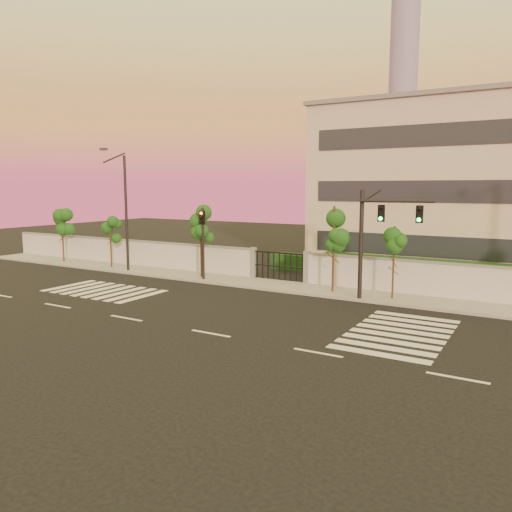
# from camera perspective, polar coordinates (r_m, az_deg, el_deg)

# --- Properties ---
(ground) EXTENTS (120.00, 120.00, 0.00)m
(ground) POSITION_cam_1_polar(r_m,az_deg,el_deg) (21.85, -5.18, -8.82)
(ground) COLOR black
(ground) RESTS_ON ground
(sidewalk) EXTENTS (60.00, 3.00, 0.15)m
(sidewalk) POSITION_cam_1_polar(r_m,az_deg,el_deg) (30.71, 6.32, -3.81)
(sidewalk) COLOR gray
(sidewalk) RESTS_ON ground
(perimeter_wall) EXTENTS (60.00, 0.36, 2.20)m
(perimeter_wall) POSITION_cam_1_polar(r_m,az_deg,el_deg) (31.85, 7.62, -1.59)
(perimeter_wall) COLOR #AFB1B6
(perimeter_wall) RESTS_ON ground
(hedge_row) EXTENTS (41.00, 4.25, 1.80)m
(hedge_row) POSITION_cam_1_polar(r_m,az_deg,el_deg) (34.04, 11.06, -1.49)
(hedge_row) COLOR #0F3315
(hedge_row) RESTS_ON ground
(institutional_building) EXTENTS (24.40, 12.40, 12.25)m
(institutional_building) POSITION_cam_1_polar(r_m,az_deg,el_deg) (39.10, 25.90, 6.92)
(institutional_building) COLOR #BFB4A1
(institutional_building) RESTS_ON ground
(distant_skyscraper) EXTENTS (16.00, 16.00, 118.00)m
(distant_skyscraper) POSITION_cam_1_polar(r_m,az_deg,el_deg) (311.88, 16.43, 17.84)
(distant_skyscraper) COLOR slate
(distant_skyscraper) RESTS_ON ground
(road_markings) EXTENTS (57.00, 7.62, 0.02)m
(road_markings) POSITION_cam_1_polar(r_m,az_deg,el_deg) (25.70, -3.16, -6.23)
(road_markings) COLOR silver
(road_markings) RESTS_ON ground
(street_tree_a) EXTENTS (1.53, 1.22, 4.40)m
(street_tree_a) POSITION_cam_1_polar(r_m,az_deg,el_deg) (44.28, -21.26, 3.41)
(street_tree_a) COLOR #382314
(street_tree_a) RESTS_ON ground
(street_tree_b) EXTENTS (1.38, 1.10, 4.06)m
(street_tree_b) POSITION_cam_1_polar(r_m,az_deg,el_deg) (39.73, -16.29, 2.83)
(street_tree_b) COLOR #382314
(street_tree_b) RESTS_ON ground
(street_tree_c) EXTENTS (1.49, 1.19, 5.01)m
(street_tree_c) POSITION_cam_1_polar(r_m,az_deg,el_deg) (34.16, -6.30, 3.48)
(street_tree_c) COLOR #382314
(street_tree_c) RESTS_ON ground
(street_tree_d) EXTENTS (1.60, 1.28, 5.19)m
(street_tree_d) POSITION_cam_1_polar(r_m,az_deg,el_deg) (29.42, 8.94, 3.00)
(street_tree_d) COLOR #382314
(street_tree_d) RESTS_ON ground
(street_tree_e) EXTENTS (1.31, 1.05, 4.16)m
(street_tree_e) POSITION_cam_1_polar(r_m,az_deg,el_deg) (28.36, 15.55, 1.09)
(street_tree_e) COLOR #382314
(street_tree_e) RESTS_ON ground
(traffic_signal_main) EXTENTS (3.86, 0.88, 6.13)m
(traffic_signal_main) POSITION_cam_1_polar(r_m,az_deg,el_deg) (27.57, 13.45, 2.68)
(traffic_signal_main) COLOR black
(traffic_signal_main) RESTS_ON ground
(traffic_signal_secondary) EXTENTS (0.38, 0.36, 4.94)m
(traffic_signal_secondary) POSITION_cam_1_polar(r_m,az_deg,el_deg) (33.33, -6.11, 2.44)
(traffic_signal_secondary) COLOR black
(traffic_signal_secondary) RESTS_ON ground
(streetlight_west) EXTENTS (0.53, 2.15, 8.94)m
(streetlight_west) POSITION_cam_1_polar(r_m,az_deg,el_deg) (37.72, -14.83, 5.43)
(streetlight_west) COLOR black
(streetlight_west) RESTS_ON ground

